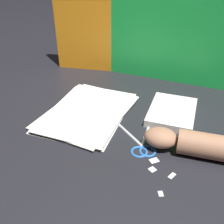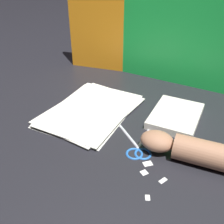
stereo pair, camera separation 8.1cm
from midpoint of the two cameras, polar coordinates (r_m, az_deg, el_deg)
The scene contains 11 objects.
ground_plane at distance 0.84m, azimuth 1.26°, elevation -4.00°, with size 6.00×6.00×0.00m, color black.
backdrop_panel_left at distance 1.18m, azimuth 4.89°, elevation 19.97°, with size 0.51×0.12×0.49m.
backdrop_panel_center at distance 1.08m, azimuth 22.03°, elevation 19.15°, with size 0.67×0.02×0.58m.
paper_stack at distance 0.92m, azimuth -2.18°, elevation 0.29°, with size 0.28×0.37×0.01m.
book_closed at distance 0.92m, azimuth 16.20°, elevation -0.89°, with size 0.16×0.21×0.03m.
scissors at distance 0.78m, azimuth 8.70°, elevation -7.44°, with size 0.16×0.18×0.01m.
hand_forearm at distance 0.75m, azimuth 20.85°, elevation -8.00°, with size 0.30×0.10×0.07m.
paper_scrap_near at distance 0.71m, azimuth 10.40°, elevation -12.96°, with size 0.02×0.02×0.00m.
paper_scrap_mid at distance 0.70m, azimuth 14.46°, elevation -14.37°, with size 0.02×0.03×0.00m.
paper_scrap_far at distance 0.65m, azimuth 11.50°, elevation -17.96°, with size 0.02×0.02×0.00m.
paper_scrap_side at distance 0.73m, azimuth 11.03°, elevation -11.09°, with size 0.03×0.03×0.00m.
Camera 2 is at (0.35, -0.58, 0.50)m, focal length 42.00 mm.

